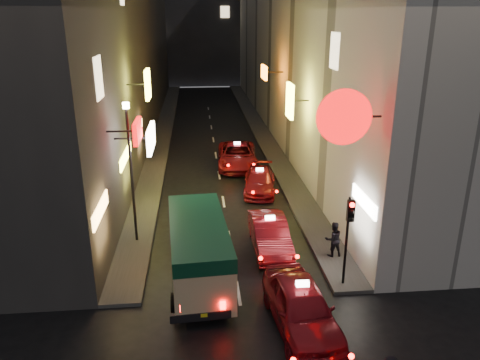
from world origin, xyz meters
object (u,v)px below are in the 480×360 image
object	(u,v)px
taxi_near	(301,303)
lamp_post	(131,164)
traffic_light	(349,223)
minibus	(199,245)

from	to	relation	value
taxi_near	lamp_post	xyz separation A→B (m)	(-6.06, 6.66, 2.81)
taxi_near	lamp_post	world-z (taller)	lamp_post
taxi_near	lamp_post	size ratio (longest dim) A/B	0.95
taxi_near	traffic_light	bearing A→B (deg)	45.01
taxi_near	traffic_light	world-z (taller)	traffic_light
minibus	traffic_light	size ratio (longest dim) A/B	1.71
traffic_light	taxi_near	bearing A→B (deg)	-134.99
minibus	lamp_post	bearing A→B (deg)	127.83
minibus	taxi_near	world-z (taller)	minibus
traffic_light	lamp_post	size ratio (longest dim) A/B	0.56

